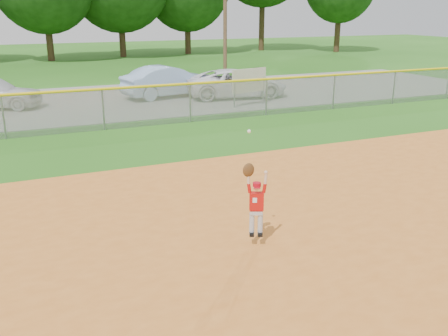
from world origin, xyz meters
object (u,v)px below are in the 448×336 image
(car_white_b, at_px, (237,83))
(sponsor_sign, at_px, (249,81))
(car_blue, at_px, (169,81))
(ballplayer, at_px, (255,200))

(car_white_b, relative_size, sponsor_sign, 2.65)
(car_blue, xyz_separation_m, sponsor_sign, (2.64, -3.70, 0.32))
(car_white_b, distance_m, sponsor_sign, 2.34)
(car_blue, height_order, ballplayer, ballplayer)
(ballplayer, bearing_deg, car_blue, 78.16)
(car_blue, distance_m, sponsor_sign, 4.56)
(car_blue, height_order, sponsor_sign, sponsor_sign)
(car_white_b, xyz_separation_m, ballplayer, (-6.49, -14.93, 0.21))
(car_white_b, distance_m, ballplayer, 16.28)
(ballplayer, bearing_deg, car_white_b, 66.52)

